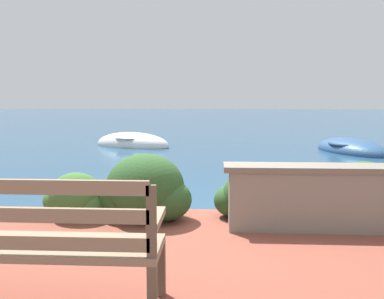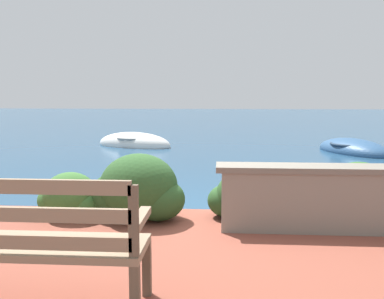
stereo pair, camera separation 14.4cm
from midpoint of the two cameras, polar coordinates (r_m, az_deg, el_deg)
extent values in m
plane|color=navy|center=(5.46, 1.95, -10.20)|extent=(80.00, 80.00, 0.00)
cube|color=brown|center=(3.18, -5.49, -15.52)|extent=(0.06, 0.06, 0.40)
cube|color=brown|center=(2.80, -6.84, -18.86)|extent=(0.06, 0.06, 0.40)
cube|color=#8C755B|center=(3.11, -20.59, -12.03)|extent=(1.60, 0.48, 0.05)
cube|color=#8C755B|center=(2.90, -22.38, -11.38)|extent=(1.52, 0.04, 0.09)
cube|color=#8C755B|center=(2.85, -22.56, -8.05)|extent=(1.52, 0.04, 0.09)
cube|color=#8C755B|center=(2.81, -22.74, -4.60)|extent=(1.52, 0.04, 0.09)
cube|color=brown|center=(2.62, -7.01, -9.53)|extent=(0.06, 0.04, 0.45)
cube|color=#8C755B|center=(2.84, -6.24, -9.16)|extent=(0.07, 0.43, 0.05)
cube|color=gray|center=(4.79, 18.61, -6.48)|extent=(2.39, 0.35, 0.63)
cube|color=#6C655B|center=(4.72, 18.79, -2.40)|extent=(2.51, 0.39, 0.06)
ellipsoid|color=#38662D|center=(5.18, -15.96, -5.90)|extent=(0.63, 0.56, 0.53)
ellipsoid|color=#38662D|center=(5.29, -17.54, -6.53)|extent=(0.47, 0.42, 0.38)
ellipsoid|color=#38662D|center=(5.12, -14.37, -7.07)|extent=(0.44, 0.39, 0.34)
ellipsoid|color=#284C23|center=(4.94, -7.09, -4.95)|extent=(0.89, 0.80, 0.76)
ellipsoid|color=#284C23|center=(5.08, -9.69, -5.95)|extent=(0.67, 0.60, 0.54)
ellipsoid|color=#284C23|center=(4.89, -4.57, -6.65)|extent=(0.63, 0.56, 0.49)
ellipsoid|color=#284C23|center=(4.98, 7.06, -6.02)|extent=(0.66, 0.59, 0.56)
ellipsoid|color=#284C23|center=(5.04, 4.93, -6.80)|extent=(0.50, 0.45, 0.40)
ellipsoid|color=#284C23|center=(4.98, 8.97, -7.21)|extent=(0.46, 0.42, 0.36)
ellipsoid|color=#2D5628|center=(5.32, 21.28, -5.04)|extent=(0.78, 0.70, 0.66)
ellipsoid|color=#2D5628|center=(5.34, 18.84, -5.97)|extent=(0.58, 0.53, 0.47)
ellipsoid|color=#2D5628|center=(5.38, 23.33, -6.30)|extent=(0.55, 0.49, 0.43)
ellipsoid|color=#2D517A|center=(12.92, 20.14, -0.09)|extent=(2.15, 2.82, 0.69)
torus|color=#2D4157|center=(12.90, 20.18, 0.75)|extent=(1.66, 1.66, 0.07)
cube|color=#846647|center=(12.62, 21.28, 0.42)|extent=(0.97, 0.51, 0.04)
cube|color=#846647|center=(13.15, 19.29, 0.77)|extent=(0.97, 0.51, 0.04)
ellipsoid|color=silver|center=(13.59, -8.23, 0.68)|extent=(2.78, 1.99, 0.77)
torus|color=gray|center=(13.57, -8.25, 1.57)|extent=(1.45, 1.45, 0.07)
cube|color=#846647|center=(13.78, -9.57, 1.51)|extent=(0.44, 0.85, 0.04)
cube|color=#846647|center=(13.39, -7.11, 1.38)|extent=(0.44, 0.85, 0.04)
camera|label=1|loc=(0.07, -90.41, -0.05)|focal=40.00mm
camera|label=2|loc=(0.07, 89.59, 0.05)|focal=40.00mm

